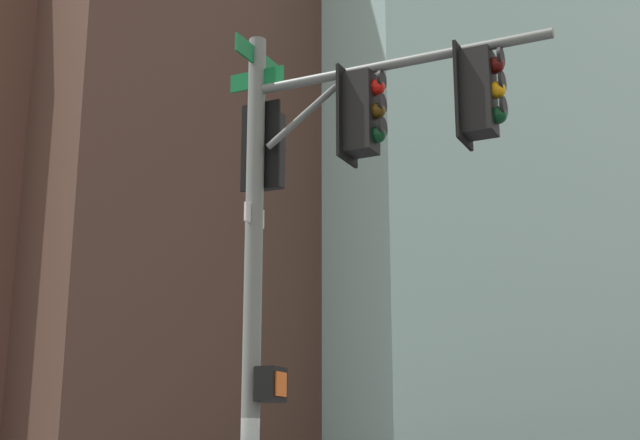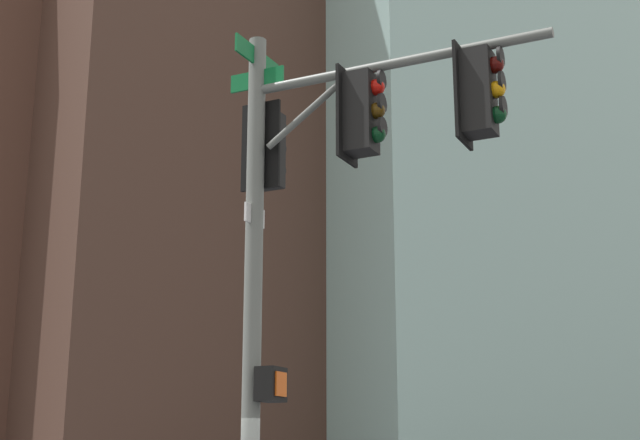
% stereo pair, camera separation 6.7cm
% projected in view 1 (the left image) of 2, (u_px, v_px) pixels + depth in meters
% --- Properties ---
extents(signal_pole_assembly, '(2.53, 3.63, 7.31)m').
position_uv_depth(signal_pole_assembly, '(320.00, 199.00, 10.99)').
color(signal_pole_assembly, slate).
rests_on(signal_pole_assembly, ground_plane).
extents(building_brick_nearside, '(22.72, 19.83, 42.98)m').
position_uv_depth(building_brick_nearside, '(206.00, 157.00, 60.50)').
color(building_brick_nearside, '#4C3328').
rests_on(building_brick_nearside, ground_plane).
extents(building_brick_midblock, '(18.25, 14.49, 40.13)m').
position_uv_depth(building_brick_midblock, '(18.00, 187.00, 62.17)').
color(building_brick_midblock, brown).
rests_on(building_brick_midblock, ground_plane).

